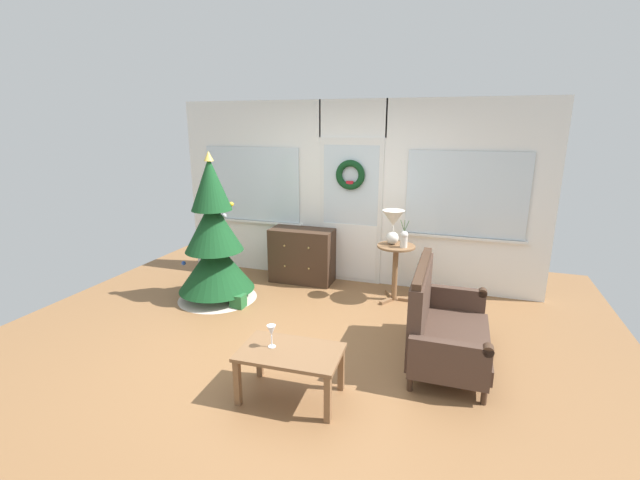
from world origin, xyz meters
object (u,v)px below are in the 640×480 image
coffee_table (290,358)px  gift_box (238,301)px  settee_sofa (440,323)px  table_lamp (393,222)px  christmas_tree (214,246)px  dresser_cabinet (302,255)px  flower_vase (404,238)px  side_table (395,262)px  wine_glass (271,331)px

coffee_table → gift_box: (-1.33, 1.49, -0.28)m
settee_sofa → table_lamp: table_lamp is taller
christmas_tree → table_lamp: bearing=18.8°
dresser_cabinet → coffee_table: dresser_cabinet is taller
flower_vase → gift_box: bearing=-157.1°
christmas_tree → settee_sofa: (2.86, -0.64, -0.34)m
dresser_cabinet → gift_box: dresser_cabinet is taller
side_table → wine_glass: bearing=-105.5°
settee_sofa → wine_glass: settee_sofa is taller
table_lamp → gift_box: table_lamp is taller
settee_sofa → coffee_table: bearing=-137.6°
settee_sofa → flower_vase: flower_vase is taller
table_lamp → wine_glass: table_lamp is taller
christmas_tree → settee_sofa: christmas_tree is taller
table_lamp → flower_vase: (0.16, -0.10, -0.17)m
gift_box → table_lamp: bearing=27.4°
side_table → dresser_cabinet: bearing=169.1°
settee_sofa → side_table: bearing=115.9°
dresser_cabinet → table_lamp: table_lamp is taller
christmas_tree → coffee_table: size_ratio=2.22×
flower_vase → settee_sofa: bearing=-66.7°
side_table → gift_box: bearing=-154.4°
dresser_cabinet → coffee_table: bearing=-71.0°
christmas_tree → side_table: bearing=17.4°
christmas_tree → settee_sofa: 2.95m
dresser_cabinet → flower_vase: 1.59m
table_lamp → wine_glass: bearing=-103.9°
christmas_tree → dresser_cabinet: size_ratio=2.11×
side_table → coffee_table: side_table is taller
side_table → coffee_table: 2.41m
dresser_cabinet → gift_box: size_ratio=5.32×
wine_glass → gift_box: size_ratio=1.15×
wine_glass → gift_box: wine_glass is taller
side_table → wine_glass: (-0.65, -2.35, 0.05)m
christmas_tree → side_table: christmas_tree is taller
wine_glass → table_lamp: bearing=76.1°
dresser_cabinet → coffee_table: size_ratio=1.05×
christmas_tree → wine_glass: 2.28m
flower_vase → christmas_tree: bearing=-164.7°
dresser_cabinet → settee_sofa: 2.58m
flower_vase → gift_box: flower_vase is taller
dresser_cabinet → wine_glass: size_ratio=4.64×
settee_sofa → flower_vase: 1.46m
flower_vase → wine_glass: 2.42m
flower_vase → coffee_table: bearing=-104.2°
side_table → christmas_tree: bearing=-162.6°
christmas_tree → gift_box: size_ratio=11.24×
settee_sofa → coffee_table: (-1.13, -1.03, -0.01)m
christmas_tree → wine_glass: christmas_tree is taller
settee_sofa → gift_box: size_ratio=8.00×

